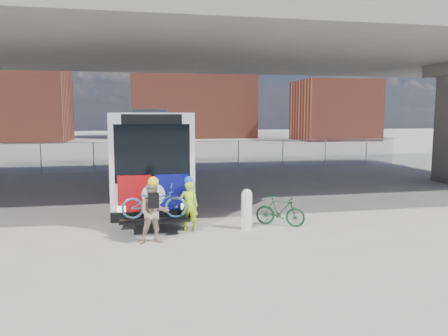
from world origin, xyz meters
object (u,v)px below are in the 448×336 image
object	(u,v)px
cyclist_tan	(154,212)
bike_parked	(280,211)
bus	(147,147)
bollard	(247,208)
cyclist_hivis	(189,205)

from	to	relation	value
cyclist_tan	bike_parked	size ratio (longest dim) A/B	1.17
bus	bike_parked	world-z (taller)	bus
cyclist_tan	bollard	bearing A→B (deg)	13.59
bus	cyclist_tan	distance (m)	7.54
cyclist_hivis	bike_parked	bearing A→B (deg)	-178.39
cyclist_hivis	cyclist_tan	xyz separation A→B (m)	(-1.09, -1.13, 0.07)
bollard	bike_parked	xyz separation A→B (m)	(1.14, 0.21, -0.20)
bollard	bike_parked	distance (m)	1.18
bollard	bike_parked	bearing A→B (deg)	10.39
cyclist_hivis	bike_parked	size ratio (longest dim) A/B	1.06
cyclist_hivis	bike_parked	distance (m)	2.91
bus	bike_parked	distance (m)	7.61
bike_parked	cyclist_hivis	bearing A→B (deg)	122.10
bollard	cyclist_tan	bearing A→B (deg)	-162.05
cyclist_tan	bike_parked	xyz separation A→B (m)	(3.98, 1.13, -0.40)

